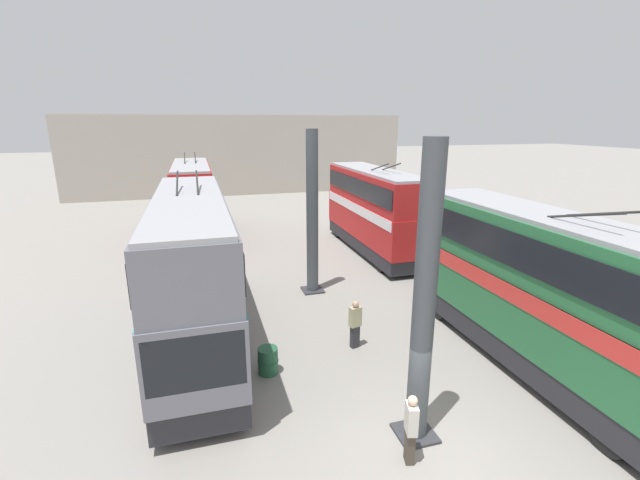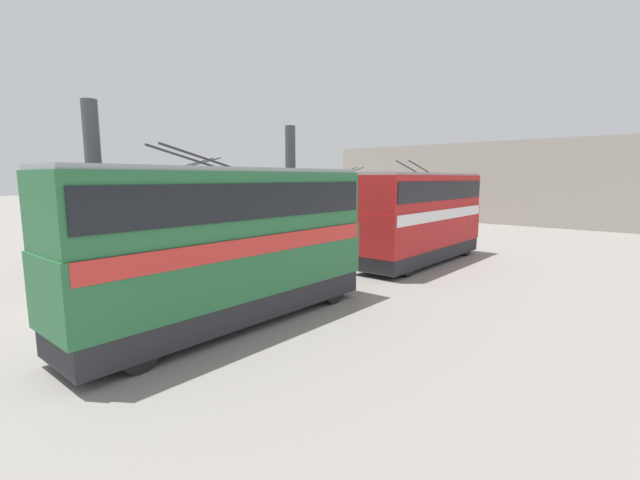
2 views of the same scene
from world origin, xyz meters
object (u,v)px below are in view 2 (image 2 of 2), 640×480
object	(u,v)px
bus_left_far	(423,212)
oil_drum	(156,267)
bus_right_near	(180,209)
person_aisle_midway	(208,263)
bus_right_far	(343,201)
bus_left_near	(231,237)
person_aisle_foreground	(74,283)

from	to	relation	value
bus_left_far	oil_drum	world-z (taller)	bus_left_far
bus_right_near	person_aisle_midway	world-z (taller)	bus_right_near
bus_left_far	oil_drum	size ratio (longest dim) A/B	11.94
bus_right_far	bus_left_near	bearing A→B (deg)	-152.05
bus_left_near	oil_drum	size ratio (longest dim) A/B	12.30
person_aisle_midway	bus_right_near	bearing A→B (deg)	-126.91
bus_left_near	bus_right_far	bearing A→B (deg)	27.95
person_aisle_foreground	person_aisle_midway	xyz separation A→B (m)	(5.36, -0.64, -0.00)
bus_right_far	oil_drum	bearing A→B (deg)	-173.32
bus_left_near	person_aisle_foreground	xyz separation A→B (m)	(-2.65, 5.84, -1.94)
bus_right_far	oil_drum	world-z (taller)	bus_right_far
bus_left_near	person_aisle_foreground	size ratio (longest dim) A/B	6.00
bus_right_far	person_aisle_midway	size ratio (longest dim) A/B	5.56
bus_left_near	bus_right_near	distance (m)	11.54
bus_left_near	bus_right_near	xyz separation A→B (m)	(4.73, 10.53, 0.16)
bus_right_far	person_aisle_foreground	xyz separation A→B (m)	(-22.49, -4.69, -1.92)
person_aisle_midway	oil_drum	xyz separation A→B (m)	(-0.75, 3.23, -0.51)
person_aisle_foreground	oil_drum	distance (m)	5.31
bus_right_near	bus_right_far	distance (m)	15.11
bus_right_far	person_aisle_midway	distance (m)	18.04
bus_right_near	oil_drum	bearing A→B (deg)	-142.98
person_aisle_midway	oil_drum	size ratio (longest dim) A/B	2.05
person_aisle_foreground	person_aisle_midway	size ratio (longest dim) A/B	1.00
bus_left_near	person_aisle_midway	distance (m)	6.17
bus_right_far	person_aisle_midway	world-z (taller)	bus_right_far
bus_left_far	bus_right_far	size ratio (longest dim) A/B	1.05
bus_right_near	oil_drum	xyz separation A→B (m)	(-2.78, -2.09, -2.61)
person_aisle_foreground	bus_left_near	bearing A→B (deg)	38.99
bus_right_near	bus_right_far	world-z (taller)	bus_right_near
bus_right_near	oil_drum	world-z (taller)	bus_right_near
bus_right_far	oil_drum	xyz separation A→B (m)	(-17.88, -2.09, -2.44)
person_aisle_midway	oil_drum	distance (m)	3.36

